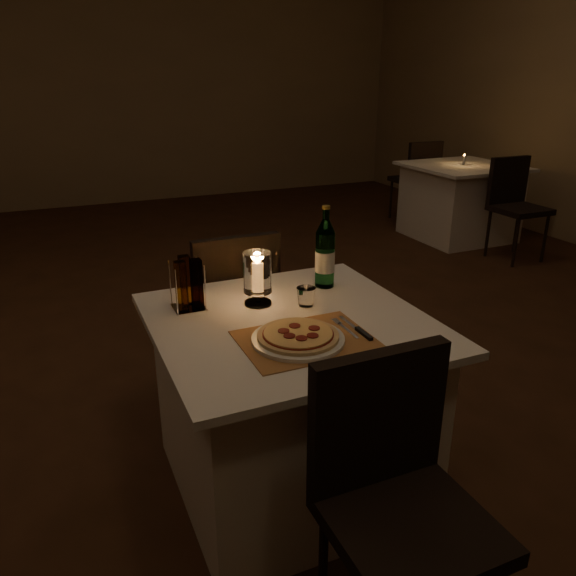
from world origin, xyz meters
name	(u,v)px	position (x,y,z in m)	size (l,w,h in m)	color
floor	(230,390)	(0.00, 0.00, -0.01)	(8.00, 10.00, 0.02)	#432515
wall_back	(96,81)	(0.00, 5.01, 1.50)	(8.00, 0.02, 3.00)	#997D59
main_table	(290,404)	(0.00, -0.80, 0.37)	(1.00, 1.00, 0.74)	white
chair_near	(394,481)	(0.00, -1.52, 0.55)	(0.42, 0.42, 0.90)	black
chair_far	(232,300)	(0.00, -0.09, 0.55)	(0.42, 0.42, 0.90)	black
placemat	(306,340)	(-0.02, -0.98, 0.74)	(0.45, 0.34, 0.00)	#AF713C
plate	(298,339)	(-0.05, -0.98, 0.75)	(0.32, 0.32, 0.01)	white
pizza	(298,335)	(-0.05, -0.98, 0.77)	(0.28, 0.28, 0.02)	#D8B77F
fork	(343,327)	(0.15, -0.95, 0.75)	(0.02, 0.18, 0.00)	silver
knife	(360,331)	(0.18, -1.01, 0.75)	(0.02, 0.22, 0.01)	black
tumbler	(306,297)	(0.11, -0.71, 0.78)	(0.08, 0.08, 0.08)	white
water_bottle	(325,255)	(0.28, -0.54, 0.88)	(0.08, 0.08, 0.35)	#529A62
hurricane_candle	(257,274)	(-0.06, -0.62, 0.87)	(0.11, 0.11, 0.22)	white
cruet_caddy	(188,286)	(-0.32, -0.56, 0.84)	(0.12, 0.12, 0.21)	white
neighbor_table_right	(459,201)	(3.08, 1.91, 0.37)	(1.00, 1.00, 0.74)	white
neighbor_chair_ra	(514,198)	(3.08, 1.19, 0.55)	(0.42, 0.42, 0.90)	black
neighbor_chair_rb	(418,173)	(3.08, 2.62, 0.55)	(0.42, 0.42, 0.90)	black
neighbor_candle_right	(464,160)	(3.08, 1.91, 0.79)	(0.03, 0.03, 0.11)	white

